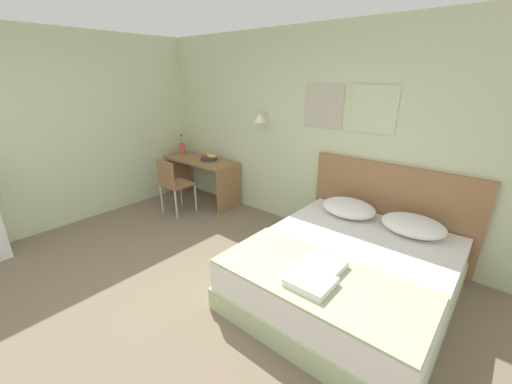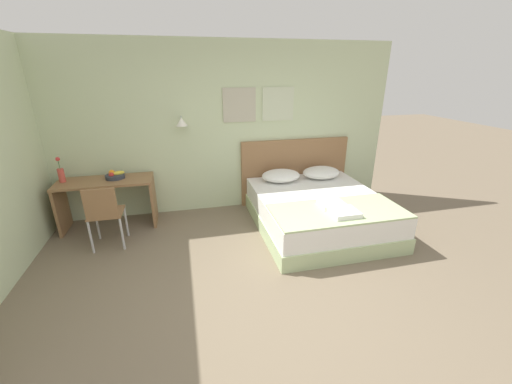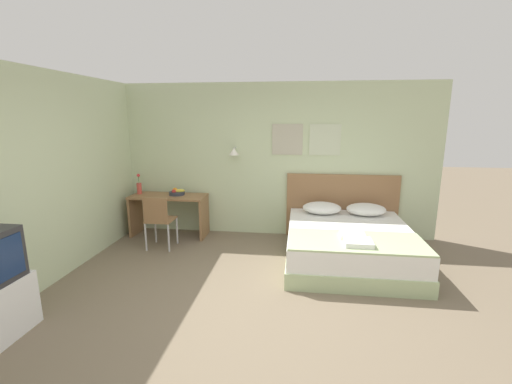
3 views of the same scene
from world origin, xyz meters
TOP-DOWN VIEW (x-y plane):
  - ground_plane at (0.00, 0.00)m, footprint 24.00×24.00m
  - wall_back at (0.01, 2.63)m, footprint 5.81×0.31m
  - bed at (1.31, 1.53)m, footprint 1.77×2.03m
  - headboard at (1.31, 2.57)m, footprint 1.89×0.06m
  - pillow_left at (0.95, 2.25)m, footprint 0.63×0.48m
  - pillow_right at (1.66, 2.25)m, footprint 0.63×0.48m
  - throw_blanket at (1.31, 0.94)m, footprint 1.72×0.81m
  - folded_towel_near_foot at (1.28, 1.08)m, footprint 0.32×0.27m
  - folded_towel_mid_bed at (1.31, 0.80)m, footprint 0.34×0.30m
  - desk at (-1.70, 2.29)m, footprint 1.31×0.54m
  - desk_chair at (-1.62, 1.62)m, footprint 0.42×0.42m
  - fruit_bowl at (-1.57, 2.34)m, footprint 0.28×0.27m
  - flower_vase at (-2.26, 2.34)m, footprint 0.08×0.08m

SIDE VIEW (x-z plane):
  - ground_plane at x=0.00m, z-range 0.00..0.00m
  - bed at x=1.31m, z-range 0.00..0.51m
  - desk at x=-1.70m, z-range 0.16..0.89m
  - throw_blanket at x=1.31m, z-range 0.51..0.53m
  - desk_chair at x=-1.62m, z-range 0.09..0.96m
  - headboard at x=1.31m, z-range 0.00..1.12m
  - folded_towel_near_foot at x=1.28m, z-range 0.53..0.59m
  - folded_towel_mid_bed at x=1.31m, z-range 0.53..0.59m
  - pillow_left at x=0.95m, z-range 0.51..0.70m
  - pillow_right at x=1.66m, z-range 0.51..0.70m
  - fruit_bowl at x=-1.57m, z-range 0.71..0.83m
  - flower_vase at x=-2.26m, z-range 0.67..1.04m
  - wall_back at x=0.01m, z-range 0.00..2.65m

